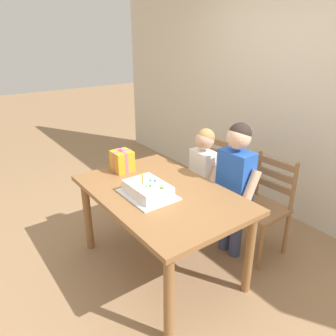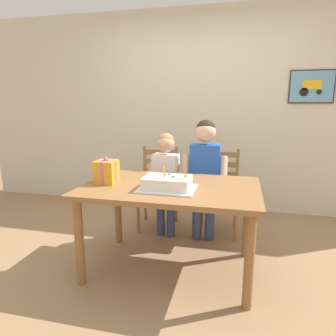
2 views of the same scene
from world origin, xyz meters
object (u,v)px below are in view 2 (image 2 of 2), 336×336
at_px(child_older, 205,169).
at_px(child_younger, 166,175).
at_px(dining_table, 171,197).
at_px(gift_box_red_large, 106,172).
at_px(chair_left, 158,187).
at_px(birthday_cake, 168,183).
at_px(chair_right, 219,191).

relative_size(child_older, child_younger, 1.13).
xyz_separation_m(dining_table, gift_box_red_large, (-0.55, -0.04, 0.19)).
height_order(gift_box_red_large, child_younger, child_younger).
xyz_separation_m(dining_table, chair_left, (-0.35, 0.90, -0.19)).
height_order(chair_left, child_younger, child_younger).
xyz_separation_m(birthday_cake, chair_right, (0.34, 1.02, -0.33)).
bearing_deg(child_older, chair_left, 155.80).
distance_m(birthday_cake, child_younger, 0.80).
bearing_deg(gift_box_red_large, child_older, 42.23).
xyz_separation_m(chair_left, child_younger, (0.15, -0.25, 0.21)).
height_order(birthday_cake, child_older, child_older).
distance_m(dining_table, birthday_cake, 0.19).
height_order(gift_box_red_large, chair_left, gift_box_red_large).
height_order(dining_table, chair_right, chair_right).
xyz_separation_m(gift_box_red_large, chair_right, (0.89, 0.94, -0.38)).
distance_m(birthday_cake, child_older, 0.79).
relative_size(chair_right, child_older, 0.73).
bearing_deg(gift_box_red_large, birthday_cake, -8.28).
distance_m(chair_left, child_older, 0.68).
distance_m(birthday_cake, gift_box_red_large, 0.56).
distance_m(dining_table, chair_left, 0.98).
bearing_deg(dining_table, chair_left, 111.13).
height_order(dining_table, gift_box_red_large, gift_box_red_large).
xyz_separation_m(dining_table, child_younger, (-0.20, 0.65, 0.02)).
xyz_separation_m(dining_table, birthday_cake, (0.00, -0.12, 0.15)).
xyz_separation_m(gift_box_red_large, chair_left, (0.20, 0.94, -0.38)).
bearing_deg(chair_left, birthday_cake, -70.90).
distance_m(gift_box_red_large, child_older, 1.02).
bearing_deg(birthday_cake, chair_left, 109.10).
bearing_deg(chair_right, child_older, -118.52).
bearing_deg(birthday_cake, gift_box_red_large, 171.72).
xyz_separation_m(birthday_cake, chair_left, (-0.35, 1.02, -0.33)).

